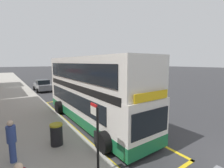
{
  "coord_description": "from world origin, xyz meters",
  "views": [
    {
      "loc": [
        -7.3,
        -1.53,
        4.07
      ],
      "look_at": [
        -0.27,
        8.58,
        2.36
      ],
      "focal_mm": 25.3,
      "sensor_mm": 36.0,
      "label": 1
    }
  ],
  "objects_px": {
    "bus_stop_sign": "(97,132)",
    "parked_car_grey_kerbside": "(43,85)",
    "double_decker_bus": "(91,92)",
    "parked_car_maroon_across": "(76,78)",
    "pedestrian_waiting_near_sign": "(12,140)",
    "litter_bin": "(57,134)"
  },
  "relations": [
    {
      "from": "double_decker_bus",
      "to": "pedestrian_waiting_near_sign",
      "type": "height_order",
      "value": "double_decker_bus"
    },
    {
      "from": "double_decker_bus",
      "to": "litter_bin",
      "type": "height_order",
      "value": "double_decker_bus"
    },
    {
      "from": "parked_car_maroon_across",
      "to": "pedestrian_waiting_near_sign",
      "type": "relative_size",
      "value": 2.44
    },
    {
      "from": "parked_car_maroon_across",
      "to": "litter_bin",
      "type": "bearing_deg",
      "value": -111.41
    },
    {
      "from": "parked_car_maroon_across",
      "to": "parked_car_grey_kerbside",
      "type": "height_order",
      "value": "same"
    },
    {
      "from": "parked_car_grey_kerbside",
      "to": "double_decker_bus",
      "type": "bearing_deg",
      "value": -89.01
    },
    {
      "from": "double_decker_bus",
      "to": "parked_car_grey_kerbside",
      "type": "height_order",
      "value": "double_decker_bus"
    },
    {
      "from": "double_decker_bus",
      "to": "bus_stop_sign",
      "type": "relative_size",
      "value": 4.3
    },
    {
      "from": "double_decker_bus",
      "to": "bus_stop_sign",
      "type": "xyz_separation_m",
      "value": [
        -2.29,
        -4.85,
        -0.44
      ]
    },
    {
      "from": "parked_car_maroon_across",
      "to": "bus_stop_sign",
      "type": "bearing_deg",
      "value": -107.88
    },
    {
      "from": "bus_stop_sign",
      "to": "litter_bin",
      "type": "xyz_separation_m",
      "value": [
        -0.67,
        2.72,
        -0.96
      ]
    },
    {
      "from": "parked_car_maroon_across",
      "to": "parked_car_grey_kerbside",
      "type": "distance_m",
      "value": 10.36
    },
    {
      "from": "double_decker_bus",
      "to": "parked_car_grey_kerbside",
      "type": "relative_size",
      "value": 2.54
    },
    {
      "from": "double_decker_bus",
      "to": "litter_bin",
      "type": "distance_m",
      "value": 3.91
    },
    {
      "from": "pedestrian_waiting_near_sign",
      "to": "litter_bin",
      "type": "bearing_deg",
      "value": 11.35
    },
    {
      "from": "bus_stop_sign",
      "to": "parked_car_grey_kerbside",
      "type": "relative_size",
      "value": 0.59
    },
    {
      "from": "bus_stop_sign",
      "to": "parked_car_grey_kerbside",
      "type": "height_order",
      "value": "bus_stop_sign"
    },
    {
      "from": "double_decker_bus",
      "to": "parked_car_maroon_across",
      "type": "bearing_deg",
      "value": 70.79
    },
    {
      "from": "double_decker_bus",
      "to": "litter_bin",
      "type": "xyz_separation_m",
      "value": [
        -2.96,
        -2.13,
        -1.4
      ]
    },
    {
      "from": "bus_stop_sign",
      "to": "litter_bin",
      "type": "relative_size",
      "value": 2.4
    },
    {
      "from": "litter_bin",
      "to": "double_decker_bus",
      "type": "bearing_deg",
      "value": 35.72
    },
    {
      "from": "double_decker_bus",
      "to": "litter_bin",
      "type": "bearing_deg",
      "value": -144.28
    }
  ]
}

